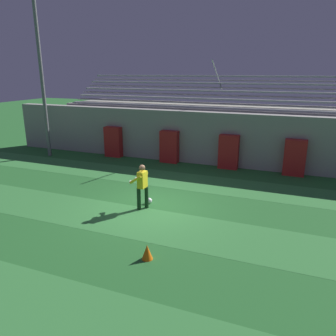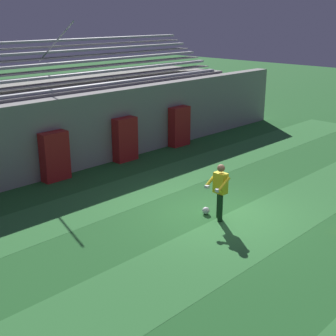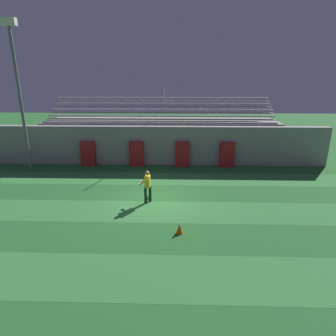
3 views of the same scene
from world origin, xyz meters
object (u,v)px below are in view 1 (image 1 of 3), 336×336
(padding_pillar_far_left, at_px, (113,142))
(floodlight_pole, at_px, (39,52))
(padding_pillar_gate_left, at_px, (169,147))
(padding_pillar_gate_right, at_px, (229,152))
(padding_pillar_far_right, at_px, (295,158))
(traffic_cone, at_px, (147,252))
(goalkeeper, at_px, (142,184))
(soccer_ball, at_px, (149,201))

(padding_pillar_far_left, height_order, floodlight_pole, floodlight_pole)
(padding_pillar_gate_left, relative_size, padding_pillar_gate_right, 1.00)
(padding_pillar_far_right, bearing_deg, floodlight_pole, -174.87)
(floodlight_pole, height_order, traffic_cone, floodlight_pole)
(traffic_cone, bearing_deg, padding_pillar_gate_right, 88.30)
(traffic_cone, bearing_deg, floodlight_pole, 141.57)
(padding_pillar_gate_left, relative_size, goalkeeper, 1.05)
(padding_pillar_gate_right, bearing_deg, floodlight_pole, -173.33)
(goalkeeper, height_order, soccer_ball, goalkeeper)
(padding_pillar_far_left, relative_size, soccer_ball, 7.97)
(soccer_ball, height_order, traffic_cone, traffic_cone)
(padding_pillar_far_left, xyz_separation_m, floodlight_pole, (-3.67, -1.22, 4.98))
(soccer_ball, bearing_deg, floodlight_pole, 152.17)
(floodlight_pole, relative_size, goalkeeper, 5.67)
(padding_pillar_far_right, xyz_separation_m, soccer_ball, (-5.01, -5.77, -0.77))
(traffic_cone, bearing_deg, soccer_ball, 113.89)
(padding_pillar_far_left, xyz_separation_m, soccer_ball, (4.93, -5.77, -0.77))
(floodlight_pole, relative_size, soccer_ball, 43.04)
(floodlight_pole, bearing_deg, padding_pillar_far_left, 18.41)
(padding_pillar_far_left, distance_m, traffic_cone, 11.35)
(padding_pillar_far_right, height_order, traffic_cone, padding_pillar_far_right)
(goalkeeper, bearing_deg, padding_pillar_gate_left, 102.48)
(padding_pillar_gate_right, relative_size, goalkeeper, 1.05)
(padding_pillar_far_right, bearing_deg, padding_pillar_gate_right, 180.00)
(padding_pillar_gate_left, relative_size, traffic_cone, 4.17)
(padding_pillar_gate_left, bearing_deg, padding_pillar_far_right, 0.00)
(padding_pillar_gate_left, xyz_separation_m, floodlight_pole, (-7.18, -1.22, 4.98))
(padding_pillar_gate_left, relative_size, padding_pillar_far_left, 1.00)
(padding_pillar_gate_right, height_order, floodlight_pole, floodlight_pole)
(padding_pillar_far_right, bearing_deg, padding_pillar_far_left, 180.00)
(padding_pillar_far_right, height_order, floodlight_pole, floodlight_pole)
(padding_pillar_gate_right, xyz_separation_m, padding_pillar_far_right, (3.17, 0.00, 0.00))
(padding_pillar_gate_left, bearing_deg, floodlight_pole, -170.35)
(padding_pillar_gate_right, height_order, traffic_cone, padding_pillar_gate_right)
(padding_pillar_far_left, bearing_deg, traffic_cone, -55.04)
(goalkeeper, distance_m, soccer_ball, 0.99)
(padding_pillar_gate_left, height_order, goalkeeper, padding_pillar_gate_left)
(goalkeeper, relative_size, traffic_cone, 3.98)
(padding_pillar_gate_right, xyz_separation_m, padding_pillar_far_left, (-6.77, 0.00, 0.00))
(padding_pillar_far_right, bearing_deg, soccer_ball, -130.98)
(padding_pillar_far_right, bearing_deg, traffic_cone, -110.37)
(padding_pillar_gate_right, relative_size, padding_pillar_far_left, 1.00)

